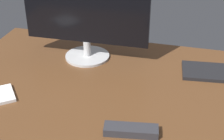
% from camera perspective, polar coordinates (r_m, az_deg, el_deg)
% --- Properties ---
extents(desk, '(1.40, 0.84, 0.02)m').
position_cam_1_polar(desk, '(1.32, 2.26, -3.25)').
color(desk, brown).
rests_on(desk, ground).
extents(monitor, '(0.54, 0.20, 0.44)m').
position_cam_1_polar(monitor, '(1.44, -4.47, 10.43)').
color(monitor, silver).
rests_on(monitor, desk).
extents(tv_remote, '(0.18, 0.08, 0.03)m').
position_cam_1_polar(tv_remote, '(1.09, 3.19, -10.01)').
color(tv_remote, '#2D2D33').
rests_on(tv_remote, desk).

